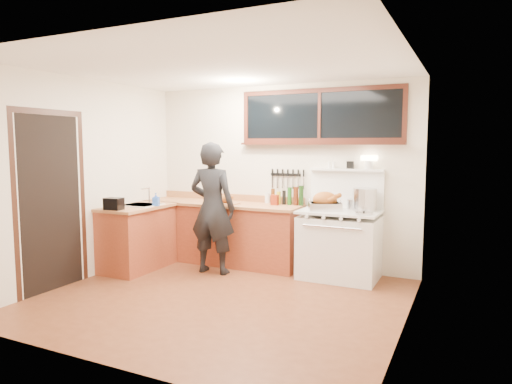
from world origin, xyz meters
The scene contains 20 objects.
ground_plane centered at (0.00, 0.00, -0.01)m, with size 4.00×3.50×0.02m, color #5D2D18.
room_shell centered at (0.00, 0.00, 1.65)m, with size 4.10×3.60×2.65m.
counter_back centered at (-0.80, 1.45, 0.45)m, with size 2.44×0.64×1.00m.
counter_left centered at (-1.70, 0.62, 0.45)m, with size 0.64×1.09×0.90m.
sink_unit centered at (-1.68, 0.70, 0.85)m, with size 0.50×0.45×0.37m.
vintage_stove centered at (1.00, 1.41, 0.47)m, with size 1.02×0.74×1.61m.
back_window centered at (0.60, 1.72, 2.06)m, with size 2.32×0.13×0.77m.
left_doorway centered at (-1.99, -0.55, 1.09)m, with size 0.02×1.04×2.17m.
knife_strip centered at (0.12, 1.73, 1.31)m, with size 0.52×0.03×0.28m.
man centered at (-0.63, 0.91, 0.89)m, with size 0.68×0.47×1.79m.
soap_bottle centered at (-1.43, 0.72, 0.99)m, with size 0.10×0.11×0.18m.
toaster centered at (-1.70, 0.18, 0.98)m, with size 0.24×0.18×0.16m.
cutting_board centered at (-0.65, 1.30, 0.95)m, with size 0.38×0.31×0.13m.
roast_turkey centered at (0.82, 1.34, 1.00)m, with size 0.50×0.45×0.24m.
stockpot centered at (1.29, 1.52, 1.04)m, with size 0.37×0.37×0.29m.
saucepan centered at (1.12, 1.61, 0.97)m, with size 0.21×0.31×0.13m.
pot_lid centered at (1.35, 1.21, 0.91)m, with size 0.29×0.29×0.04m.
coffee_tin centered at (0.03, 1.51, 0.97)m, with size 0.10×0.08×0.15m.
pitcher centered at (-0.16, 1.68, 0.97)m, with size 0.09×0.09×0.15m.
bottle_cluster centered at (0.20, 1.63, 1.02)m, with size 0.49×0.07×0.28m.
Camera 1 is at (2.54, -4.37, 1.76)m, focal length 32.00 mm.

